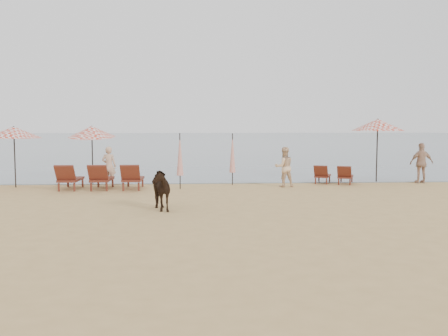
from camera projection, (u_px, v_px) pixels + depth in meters
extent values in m
plane|color=tan|center=(237.00, 236.00, 11.22)|extent=(120.00, 120.00, 0.00)
cube|color=#51606B|center=(199.00, 139.00, 90.78)|extent=(160.00, 140.00, 0.06)
cube|color=maroon|center=(71.00, 179.00, 19.34)|extent=(0.72, 1.53, 0.09)
cube|color=maroon|center=(65.00, 174.00, 18.50)|extent=(0.71, 0.51, 0.67)
cube|color=maroon|center=(102.00, 179.00, 19.40)|extent=(0.72, 1.53, 0.09)
cube|color=maroon|center=(98.00, 173.00, 18.56)|extent=(0.71, 0.51, 0.67)
cube|color=maroon|center=(133.00, 179.00, 19.46)|extent=(0.72, 1.53, 0.09)
cube|color=maroon|center=(130.00, 173.00, 18.62)|extent=(0.71, 0.51, 0.67)
cube|color=maroon|center=(323.00, 176.00, 21.46)|extent=(0.98, 1.34, 0.07)
cube|color=maroon|center=(321.00, 172.00, 20.82)|extent=(0.67, 0.58, 0.53)
cube|color=maroon|center=(346.00, 177.00, 21.16)|extent=(0.98, 1.34, 0.07)
cube|color=maroon|center=(344.00, 172.00, 20.52)|extent=(0.67, 0.58, 0.53)
cylinder|color=black|center=(15.00, 159.00, 19.82)|extent=(0.05, 0.05, 2.25)
cone|color=red|center=(14.00, 132.00, 19.73)|extent=(2.15, 2.15, 0.46)
sphere|color=black|center=(14.00, 127.00, 19.71)|extent=(0.08, 0.08, 0.08)
cylinder|color=black|center=(92.00, 156.00, 21.66)|extent=(0.05, 0.05, 2.26)
cone|color=red|center=(92.00, 132.00, 21.57)|extent=(2.00, 2.03, 0.68)
sphere|color=black|center=(92.00, 127.00, 21.55)|extent=(0.08, 0.08, 0.08)
cylinder|color=black|center=(377.00, 153.00, 21.73)|extent=(0.06, 0.06, 2.55)
cone|color=red|center=(378.00, 125.00, 21.62)|extent=(2.27, 2.27, 0.51)
sphere|color=black|center=(378.00, 120.00, 21.60)|extent=(0.09, 0.09, 0.09)
cylinder|color=black|center=(180.00, 161.00, 19.33)|extent=(0.05, 0.05, 2.18)
cone|color=red|center=(180.00, 154.00, 19.31)|extent=(0.27, 0.27, 1.63)
cylinder|color=black|center=(232.00, 159.00, 20.64)|extent=(0.05, 0.05, 2.15)
cone|color=red|center=(232.00, 153.00, 20.62)|extent=(0.26, 0.26, 1.61)
imported|color=black|center=(158.00, 189.00, 14.56)|extent=(1.10, 1.60, 1.24)
imported|color=tan|center=(109.00, 166.00, 20.43)|extent=(0.64, 0.48, 1.62)
imported|color=#DDB48A|center=(284.00, 167.00, 20.06)|extent=(0.87, 0.73, 1.61)
imported|color=tan|center=(422.00, 163.00, 21.35)|extent=(1.02, 0.44, 1.73)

